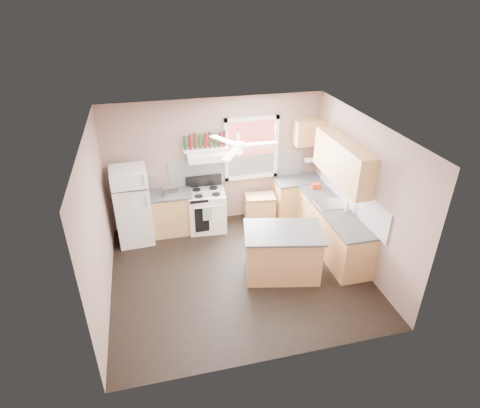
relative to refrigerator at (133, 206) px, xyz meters
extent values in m
plane|color=black|center=(1.78, -1.53, -0.79)|extent=(4.50, 4.50, 0.00)
plane|color=white|center=(1.78, -1.53, 1.91)|extent=(4.50, 4.50, 0.00)
cube|color=#896B61|center=(1.78, 0.50, 0.56)|extent=(4.50, 0.05, 2.70)
cube|color=#896B61|center=(4.05, -1.53, 0.56)|extent=(0.05, 4.00, 2.70)
cube|color=#896B61|center=(-0.50, -1.53, 0.56)|extent=(0.05, 4.00, 2.70)
cube|color=white|center=(2.23, 0.46, 0.38)|extent=(2.90, 0.03, 0.55)
cube|color=white|center=(4.01, -1.23, 0.38)|extent=(0.03, 2.60, 0.55)
cube|color=maroon|center=(2.53, 0.46, 0.81)|extent=(1.00, 0.02, 1.20)
cube|color=white|center=(2.53, 0.43, 0.81)|extent=(1.16, 0.07, 1.36)
cube|color=white|center=(0.00, 0.00, 0.00)|extent=(0.71, 0.69, 1.59)
cube|color=#B18249|center=(0.72, 0.17, -0.36)|extent=(0.90, 0.60, 0.86)
cube|color=#3D3D3F|center=(0.72, 0.17, 0.09)|extent=(0.92, 0.62, 0.04)
cube|color=silver|center=(0.77, 0.09, 0.20)|extent=(0.29, 0.17, 0.18)
cube|color=white|center=(1.49, 0.11, -0.36)|extent=(0.80, 0.70, 0.86)
cube|color=white|center=(1.55, 0.22, 0.83)|extent=(0.78, 0.50, 0.14)
cube|color=white|center=(1.55, 0.34, 0.93)|extent=(0.90, 0.26, 0.03)
cube|color=#B18249|center=(2.66, 0.13, -0.48)|extent=(0.68, 0.50, 0.62)
cube|color=#B18249|center=(3.53, 0.17, -0.36)|extent=(1.00, 0.60, 0.86)
cube|color=#B18249|center=(3.73, -1.23, -0.36)|extent=(0.60, 2.20, 0.86)
cube|color=#3D3D3F|center=(3.53, 0.17, 0.09)|extent=(1.02, 0.62, 0.04)
cube|color=#3D3D3F|center=(3.72, -1.23, 0.09)|extent=(0.62, 2.22, 0.04)
cube|color=silver|center=(3.72, -1.03, 0.10)|extent=(0.55, 0.45, 0.03)
cylinder|color=silver|center=(3.88, -1.03, 0.18)|extent=(0.03, 0.03, 0.14)
cube|color=#B18249|center=(3.86, -1.03, 0.99)|extent=(0.33, 1.80, 0.76)
cube|color=#B18249|center=(3.73, 0.30, 1.11)|extent=(0.60, 0.33, 0.52)
cylinder|color=white|center=(3.85, 0.33, 0.46)|extent=(0.26, 0.12, 0.12)
cube|color=#B18249|center=(2.53, -1.73, -0.36)|extent=(1.42, 1.06, 0.86)
cube|color=#3D3D3F|center=(2.53, -1.73, 0.09)|extent=(1.51, 1.15, 0.04)
cylinder|color=white|center=(1.78, -1.53, 1.66)|extent=(0.20, 0.20, 0.08)
imported|color=silver|center=(3.88, -1.37, 0.21)|extent=(0.12, 0.12, 0.21)
cube|color=red|center=(3.72, -0.33, 0.16)|extent=(0.20, 0.15, 0.10)
cylinder|color=#143819|center=(1.15, 0.34, 1.08)|extent=(0.06, 0.06, 0.27)
cylinder|color=#590F0F|center=(1.25, 0.34, 1.09)|extent=(0.06, 0.06, 0.29)
cylinder|color=#3F230F|center=(1.35, 0.34, 1.10)|extent=(0.06, 0.06, 0.31)
cylinder|color=#143819|center=(1.45, 0.34, 1.08)|extent=(0.06, 0.06, 0.27)
cylinder|color=#590F0F|center=(1.55, 0.34, 1.09)|extent=(0.06, 0.06, 0.29)
cylinder|color=#3F230F|center=(1.65, 0.34, 1.10)|extent=(0.06, 0.06, 0.31)
cylinder|color=#143819|center=(1.75, 0.34, 1.08)|extent=(0.06, 0.06, 0.27)
cylinder|color=#590F0F|center=(1.85, 0.34, 1.09)|extent=(0.06, 0.06, 0.29)
cylinder|color=#3F230F|center=(1.95, 0.34, 1.10)|extent=(0.06, 0.06, 0.31)
camera|label=1|loc=(0.43, -7.17, 3.84)|focal=30.00mm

